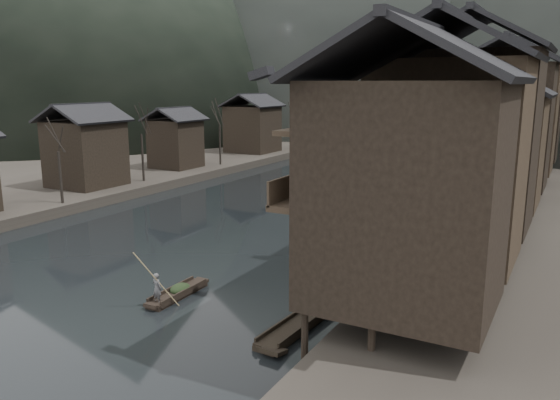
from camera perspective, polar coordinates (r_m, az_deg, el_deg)
The scene contains 12 objects.
water at distance 38.17m, azimuth -9.75°, elevation -5.10°, with size 300.00×300.00×0.00m, color black.
left_bank at distance 90.24m, azimuth -11.42°, elevation 5.18°, with size 40.00×200.00×1.20m, color #2D2823.
stilt_houses at distance 47.74m, azimuth 22.24°, elevation 8.58°, with size 9.00×67.60×15.45m.
left_houses at distance 65.33m, azimuth -13.09°, elevation 6.98°, with size 8.10×53.20×8.73m.
bare_trees at distance 61.23m, azimuth -12.13°, elevation 7.23°, with size 3.55×60.83×7.11m.
moored_sampans at distance 51.80m, azimuth 16.04°, elevation -0.58°, with size 2.93×62.88×0.47m.
midriver_boats at distance 83.96m, azimuth 13.85°, elevation 4.28°, with size 11.22×44.96×0.44m.
stone_bridge at distance 103.12m, azimuth 16.10°, elevation 8.31°, with size 40.00×6.00×9.00m.
hero_sampan at distance 30.06m, azimuth -10.62°, elevation -9.54°, with size 0.99×4.51×0.43m.
cargo_heap at distance 30.02m, azimuth -10.41°, elevation -8.49°, with size 0.99×1.30×0.59m, color black.
boatman at distance 28.59m, azimuth -12.75°, elevation -8.56°, with size 0.59×0.39×1.62m, color #545456.
bamboo_pole at distance 27.67m, azimuth -12.69°, elevation -3.63°, with size 0.06×0.06×4.26m, color #8C7A51.
Camera 1 is at (22.96, -28.35, 11.21)m, focal length 35.00 mm.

